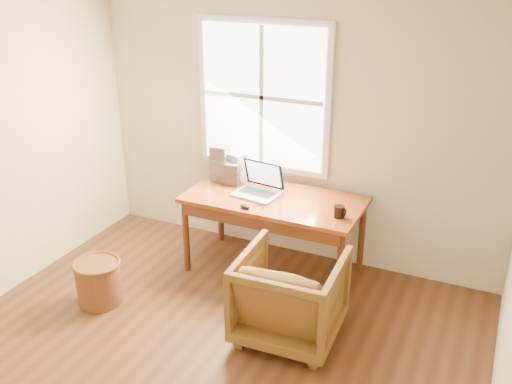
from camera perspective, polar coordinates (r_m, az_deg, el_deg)
room_shell at (r=3.59m, az=-8.71°, el=-1.67°), size 4.04×4.54×2.64m
desk at (r=5.14m, az=1.84°, el=-0.76°), size 1.60×0.80×0.04m
armchair at (r=4.45m, az=3.46°, el=-10.33°), size 0.79×0.81×0.71m
wicker_stool at (r=5.10m, az=-15.46°, el=-8.73°), size 0.46×0.46×0.38m
laptop at (r=5.11m, az=-0.01°, el=0.98°), size 0.40×0.42×0.27m
mouse at (r=4.91m, az=-1.11°, el=-1.46°), size 0.11×0.08×0.03m
coffee_mug at (r=4.78m, az=8.31°, el=-1.95°), size 0.09×0.09×0.10m
cd_stack_a at (r=5.44m, az=-1.91°, el=2.46°), size 0.18×0.17×0.28m
cd_stack_b at (r=5.38m, az=-2.33°, el=1.84°), size 0.15×0.13×0.21m
cd_stack_c at (r=5.46m, az=-3.65°, el=2.92°), size 0.17×0.16×0.35m
cd_stack_d at (r=5.55m, az=-1.07°, el=2.33°), size 0.17×0.16×0.18m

